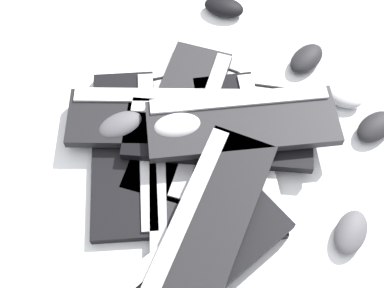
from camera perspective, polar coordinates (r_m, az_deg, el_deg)
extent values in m
plane|color=silver|center=(1.29, 2.23, -0.14)|extent=(3.20, 3.20, 0.00)
cube|color=#232326|center=(1.18, -0.80, -9.67)|extent=(0.46, 0.25, 0.02)
cube|color=#B2B5BA|center=(1.17, -3.60, -9.53)|extent=(0.42, 0.13, 0.01)
cube|color=black|center=(1.27, 4.81, -0.95)|extent=(0.46, 0.21, 0.02)
cube|color=silver|center=(1.26, 7.37, -0.32)|extent=(0.42, 0.09, 0.01)
cube|color=#232326|center=(1.31, -1.31, 2.73)|extent=(0.45, 0.36, 0.02)
cube|color=#B2B5BA|center=(1.29, 1.06, 2.45)|extent=(0.37, 0.26, 0.01)
cube|color=black|center=(1.28, -7.23, -0.78)|extent=(0.46, 0.24, 0.02)
cube|color=#B2B5BA|center=(1.26, -4.76, -0.31)|extent=(0.42, 0.12, 0.01)
cube|color=black|center=(1.26, 2.72, 1.04)|extent=(0.30, 0.46, 0.02)
cube|color=silver|center=(1.27, 2.91, 3.57)|extent=(0.18, 0.40, 0.01)
cube|color=black|center=(1.28, -3.41, 2.74)|extent=(0.27, 0.46, 0.02)
cube|color=silver|center=(1.30, -3.34, 5.21)|extent=(0.15, 0.41, 0.01)
cube|color=black|center=(1.13, 0.25, -12.80)|extent=(0.32, 0.46, 0.02)
cube|color=silver|center=(1.13, -1.63, -10.49)|extent=(0.21, 0.40, 0.01)
cube|color=black|center=(1.13, 1.97, -8.48)|extent=(0.44, 0.39, 0.02)
cube|color=#B2B5BA|center=(1.12, -0.70, -7.19)|extent=(0.35, 0.29, 0.01)
cube|color=#232326|center=(1.24, 5.39, 2.26)|extent=(0.22, 0.46, 0.02)
cube|color=#B2B5BA|center=(1.26, 5.06, 4.80)|extent=(0.11, 0.42, 0.01)
ellipsoid|color=black|center=(1.36, 18.99, 1.75)|extent=(0.10, 0.13, 0.04)
ellipsoid|color=#4C4C51|center=(1.23, 16.57, -9.03)|extent=(0.13, 0.12, 0.04)
ellipsoid|color=#B7B7BC|center=(1.39, 15.61, 5.08)|extent=(0.12, 0.13, 0.04)
ellipsoid|color=black|center=(1.52, 3.43, 14.37)|extent=(0.12, 0.13, 0.04)
ellipsoid|color=black|center=(1.44, 12.10, 8.90)|extent=(0.11, 0.13, 0.04)
ellipsoid|color=#B7B7BC|center=(1.22, -1.57, 1.93)|extent=(0.08, 0.12, 0.04)
ellipsoid|color=#4C4C51|center=(1.27, -7.64, 1.97)|extent=(0.09, 0.12, 0.04)
cylinder|color=black|center=(1.37, -7.44, 5.50)|extent=(0.01, 0.05, 0.01)
cylinder|color=black|center=(1.38, -5.46, 6.29)|extent=(0.03, 0.05, 0.01)
cylinder|color=black|center=(1.39, -2.37, 7.32)|extent=(0.01, 0.11, 0.01)
cylinder|color=black|center=(1.41, 1.36, 8.09)|extent=(0.01, 0.08, 0.01)
cylinder|color=black|center=(1.41, 3.88, 8.06)|extent=(0.04, 0.04, 0.01)
cylinder|color=black|center=(1.40, 5.75, 7.06)|extent=(0.05, 0.04, 0.01)
cylinder|color=black|center=(1.39, 8.72, 6.09)|extent=(0.05, 0.10, 0.01)
sphere|color=black|center=(1.37, -8.51, 5.29)|extent=(0.01, 0.01, 0.01)
sphere|color=black|center=(1.37, -6.38, 5.70)|extent=(0.01, 0.01, 0.01)
sphere|color=black|center=(1.39, -4.55, 6.87)|extent=(0.01, 0.01, 0.01)
sphere|color=black|center=(1.40, -0.20, 7.77)|extent=(0.01, 0.01, 0.01)
sphere|color=black|center=(1.41, 2.90, 8.40)|extent=(0.01, 0.01, 0.01)
sphere|color=black|center=(1.41, 4.86, 7.72)|extent=(0.01, 0.01, 0.01)
sphere|color=black|center=(1.39, 6.64, 6.40)|extent=(0.01, 0.01, 0.01)
sphere|color=black|center=(1.39, 10.78, 5.79)|extent=(0.01, 0.01, 0.01)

